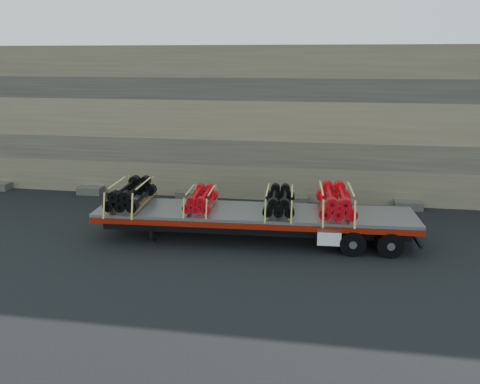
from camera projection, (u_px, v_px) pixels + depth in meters
The scene contains 7 objects.
ground at pixel (234, 239), 17.37m from camera, with size 120.00×120.00×0.00m, color black.
rock_wall at pixel (257, 121), 22.56m from camera, with size 44.00×3.00×7.00m, color #7A6B54.
trailer at pixel (254, 226), 17.06m from camera, with size 11.48×2.21×1.15m, color #A2A4A9, non-canonical shape.
bundle_front at pixel (131, 195), 17.27m from camera, with size 1.23×2.45×0.87m, color black, non-canonical shape.
bundle_midfront at pixel (201, 200), 17.01m from camera, with size 0.97×1.94×0.69m, color red, non-canonical shape.
bundle_midrear at pixel (279, 201), 16.69m from camera, with size 1.07×2.14×0.76m, color black, non-canonical shape.
bundle_rear at pixel (336, 202), 16.46m from camera, with size 1.24×2.49×0.88m, color red, non-canonical shape.
Camera 1 is at (2.80, -15.96, 6.50)m, focal length 35.00 mm.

